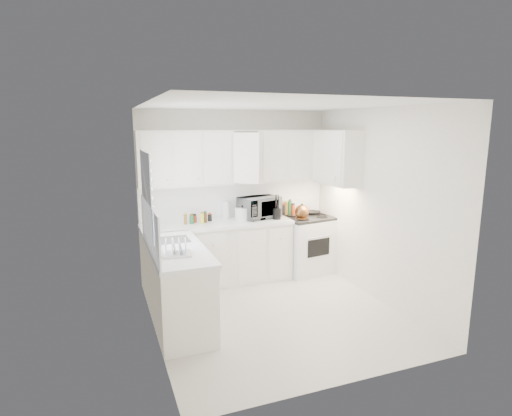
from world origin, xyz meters
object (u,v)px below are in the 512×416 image
microwave (259,205)px  rice_cooker (242,213)px  tea_kettle (302,211)px  dish_rack (175,247)px  stove (307,237)px  utensil_crock (277,207)px

microwave → rice_cooker: 0.31m
tea_kettle → dish_rack: 2.49m
stove → tea_kettle: 0.53m
microwave → tea_kettle: bearing=-40.0°
rice_cooker → utensil_crock: bearing=-3.0°
tea_kettle → dish_rack: (-2.18, -1.20, -0.02)m
tea_kettle → microwave: size_ratio=0.46×
rice_cooker → dish_rack: (-1.28, -1.42, -0.02)m
stove → tea_kettle: tea_kettle is taller
stove → dish_rack: size_ratio=3.33×
stove → utensil_crock: utensil_crock is taller
tea_kettle → rice_cooker: 0.93m
rice_cooker → dish_rack: size_ratio=0.64×
dish_rack → microwave: bearing=52.3°
tea_kettle → rice_cooker: size_ratio=1.21×
tea_kettle → utensil_crock: bearing=172.7°
stove → microwave: (-0.79, 0.10, 0.56)m
tea_kettle → utensil_crock: size_ratio=0.70×
dish_rack → tea_kettle: bearing=38.2°
utensil_crock → microwave: bearing=138.0°
microwave → rice_cooker: bearing=172.8°
stove → rice_cooker: bearing=168.7°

